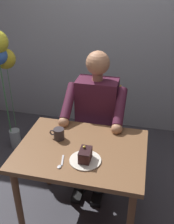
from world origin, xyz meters
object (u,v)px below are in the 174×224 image
Objects in this scene: cake_slice at (85,155)px; chair at (98,126)px; seated_person at (95,120)px; dessert_spoon at (61,164)px; balloon_display at (2,62)px; dining_table at (82,159)px; coffee_cup at (59,134)px.

chair is at bearing -85.66° from cake_slice.
seated_person reaches higher than dessert_spoon.
balloon_display is at bearing -15.72° from seated_person.
seated_person is at bearing -90.00° from dining_table.
dining_table is at bearing 90.00° from chair.
dessert_spoon is (0.09, 0.70, 0.06)m from seated_person.
chair reaches higher than dining_table.
dessert_spoon is (0.09, 0.87, 0.22)m from chair.
chair is at bearing -96.01° from dessert_spoon.
cake_slice is 0.17m from dessert_spoon.
balloon_display is at bearing -40.30° from cake_slice.
dessert_spoon reaches higher than dining_table.
coffee_cup reaches higher than dining_table.
chair is 0.67m from coffee_cup.
chair is 1.16m from balloon_display.
seated_person is 0.94× the size of balloon_display.
cake_slice is at bearing -154.75° from dessert_spoon.
dining_table is 6.50× the size of dessert_spoon.
chair reaches higher than coffee_cup.
seated_person reaches higher than chair.
coffee_cup reaches higher than dessert_spoon.
cake_slice is at bearing 114.77° from dining_table.
dining_table is at bearing 90.00° from seated_person.
balloon_display is at bearing -46.79° from dessert_spoon.
chair reaches higher than dessert_spoon.
cake_slice reaches higher than coffee_cup.
chair is 7.65× the size of coffee_cup.
cake_slice is 0.33m from coffee_cup.
seated_person reaches higher than coffee_cup.
seated_person is 0.71m from dessert_spoon.
chair is at bearing -90.00° from seated_person.
cake_slice reaches higher than dessert_spoon.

